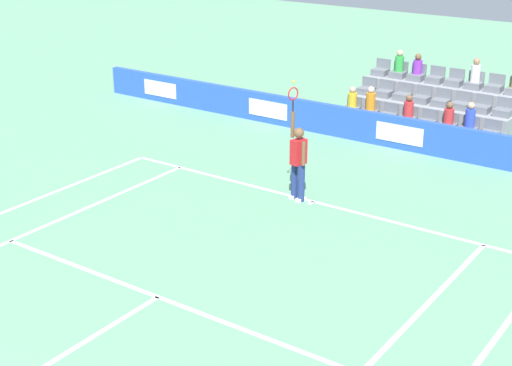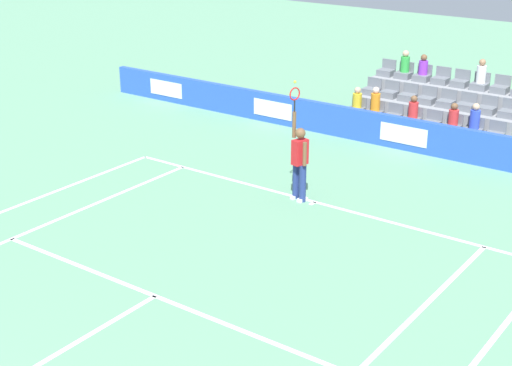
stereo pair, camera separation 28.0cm
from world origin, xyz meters
name	(u,v)px [view 1 (the left image)]	position (x,y,z in m)	size (l,w,h in m)	color
line_baseline	(313,201)	(0.00, -11.89, 0.00)	(10.97, 0.10, 0.01)	white
line_service	(158,297)	(0.00, -6.40, 0.00)	(8.23, 0.10, 0.01)	white
line_centre_mark	(311,203)	(0.00, -11.79, 0.00)	(0.10, 0.20, 0.01)	white
sponsor_barrier	(401,133)	(0.00, -16.67, 0.46)	(22.31, 0.22, 0.92)	blue
tennis_player	(298,160)	(0.39, -11.79, 0.99)	(0.51, 0.42, 2.85)	navy
stadium_stand	(433,111)	(0.00, -18.97, 0.56)	(4.96, 2.85, 2.18)	gray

